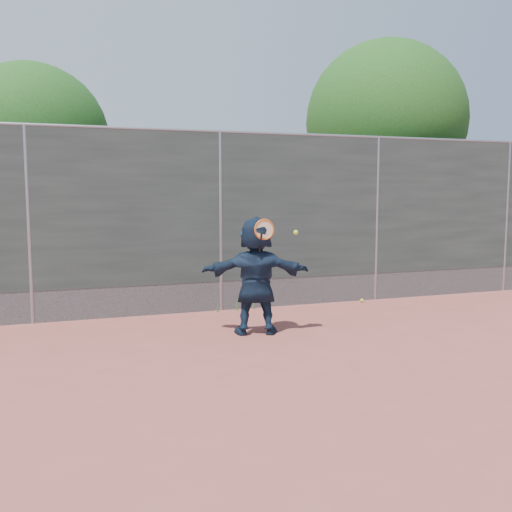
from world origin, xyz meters
name	(u,v)px	position (x,y,z in m)	size (l,w,h in m)	color
ground	(305,370)	(0.00, 0.00, 0.00)	(80.00, 80.00, 0.00)	#9E4C42
player	(256,276)	(0.03, 1.78, 0.83)	(1.54, 0.49, 1.67)	#152439
ball_ground	(362,301)	(2.62, 3.32, 0.03)	(0.07, 0.07, 0.07)	#B8D32E
fence	(220,217)	(0.00, 3.50, 1.58)	(20.00, 0.06, 3.03)	#38423D
swing_action	(267,231)	(0.13, 1.58, 1.47)	(0.62, 0.19, 0.51)	#DA5914
tree_right	(391,127)	(4.68, 5.75, 3.49)	(3.78, 3.60, 5.39)	#382314
tree_left	(41,145)	(-2.85, 6.55, 2.94)	(3.15, 3.00, 4.53)	#382314
weed_clump	(240,303)	(0.29, 3.38, 0.13)	(0.68, 0.07, 0.30)	#387226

